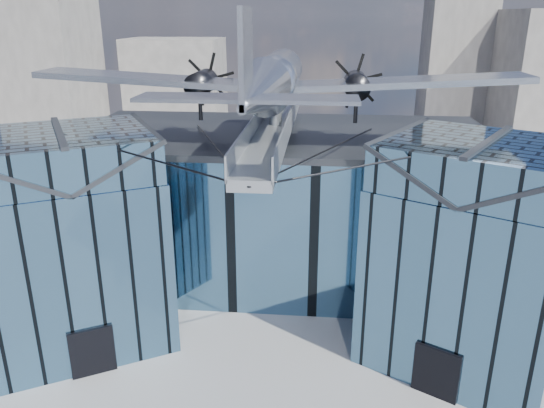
{
  "coord_description": "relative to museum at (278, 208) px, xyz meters",
  "views": [
    {
      "loc": [
        2.76,
        -26.14,
        17.33
      ],
      "look_at": [
        0.0,
        2.0,
        7.2
      ],
      "focal_mm": 35.0,
      "sensor_mm": 36.0,
      "label": 1
    }
  ],
  "objects": [
    {
      "name": "bg_towers",
      "position": [
        1.45,
        44.67,
        4.47
      ],
      "size": [
        77.0,
        24.5,
        26.0
      ],
      "color": "gray",
      "rests_on": "ground"
    },
    {
      "name": "ground_plane",
      "position": [
        -0.0,
        -5.82,
        -5.54
      ],
      "size": [
        120.0,
        120.0,
        0.0
      ],
      "primitive_type": "plane",
      "color": "gray"
    },
    {
      "name": "museum",
      "position": [
        0.0,
        0.0,
        0.0
      ],
      "size": [
        32.88,
        24.5,
        17.6
      ],
      "color": "#446C8C",
      "rests_on": "ground"
    }
  ]
}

